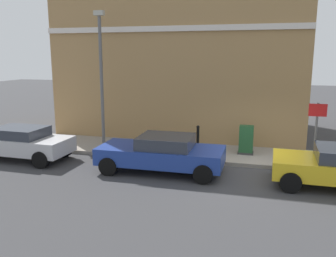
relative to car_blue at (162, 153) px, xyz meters
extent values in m
plane|color=#38383A|center=(0.70, -3.16, -0.69)|extent=(80.00, 80.00, 0.00)
cube|color=gray|center=(2.58, 2.84, -0.62)|extent=(2.64, 30.00, 0.15)
cube|color=#9E7A4C|center=(7.54, 0.79, 3.99)|extent=(7.28, 11.91, 9.36)
cube|color=silver|center=(3.86, 0.79, 4.49)|extent=(0.12, 11.91, 0.24)
cylinder|color=black|center=(-0.87, -4.28, -0.37)|extent=(0.23, 0.64, 0.64)
cylinder|color=black|center=(0.88, -4.31, -0.37)|extent=(0.23, 0.64, 0.64)
cube|color=navy|center=(0.00, 0.04, -0.08)|extent=(1.86, 4.40, 0.58)
cube|color=#2D333D|center=(0.00, -0.15, 0.40)|extent=(1.60, 1.86, 0.44)
cylinder|color=black|center=(-0.87, 1.67, -0.37)|extent=(0.23, 0.64, 0.64)
cylinder|color=black|center=(0.82, 1.69, -0.37)|extent=(0.23, 0.64, 0.64)
cylinder|color=black|center=(-0.82, -1.61, -0.37)|extent=(0.23, 0.64, 0.64)
cylinder|color=black|center=(0.87, -1.59, -0.37)|extent=(0.23, 0.64, 0.64)
cube|color=#B7B7BC|center=(0.00, 5.97, -0.08)|extent=(1.72, 4.34, 0.59)
cube|color=#2D333D|center=(0.00, 5.79, 0.40)|extent=(1.48, 1.94, 0.40)
cylinder|color=black|center=(-0.80, 4.37, -0.37)|extent=(0.23, 0.64, 0.64)
cylinder|color=black|center=(0.75, 4.35, -0.37)|extent=(0.23, 0.64, 0.64)
cube|color=#1E4C28|center=(2.65, -2.75, 0.03)|extent=(0.40, 0.55, 1.15)
cube|color=#333333|center=(2.65, -2.75, -0.50)|extent=(0.46, 0.61, 0.08)
cylinder|color=black|center=(2.75, -0.76, -0.07)|extent=(0.12, 0.12, 0.95)
sphere|color=black|center=(2.75, -0.76, 0.43)|extent=(0.14, 0.14, 0.14)
cylinder|color=#59595B|center=(1.52, -5.17, 0.61)|extent=(0.08, 0.08, 2.30)
cube|color=white|center=(1.50, -5.17, 1.51)|extent=(0.03, 0.56, 0.40)
cube|color=red|center=(1.49, -5.17, 1.51)|extent=(0.01, 0.60, 0.44)
cylinder|color=#59595B|center=(2.53, 3.44, 2.21)|extent=(0.14, 0.14, 5.50)
cube|color=#A5A599|center=(2.53, 3.44, 5.08)|extent=(0.20, 0.44, 0.20)
camera|label=1|loc=(-11.63, -3.42, 3.38)|focal=38.23mm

